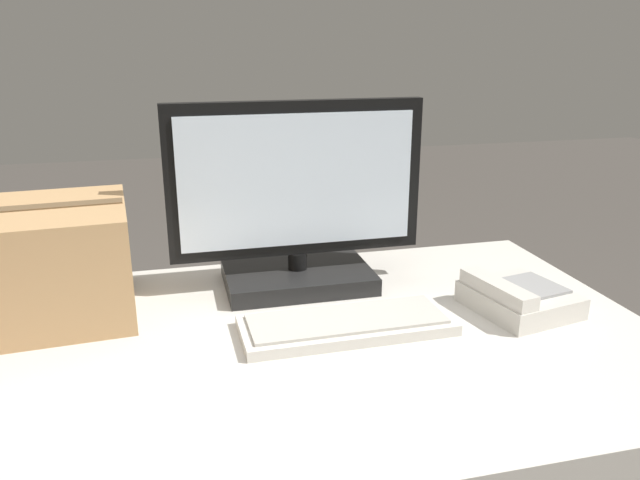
{
  "coord_description": "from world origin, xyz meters",
  "views": [
    {
      "loc": [
        -0.04,
        -1.07,
        1.29
      ],
      "look_at": [
        0.26,
        0.14,
        0.88
      ],
      "focal_mm": 35.0,
      "sensor_mm": 36.0,
      "label": 1
    }
  ],
  "objects": [
    {
      "name": "monitor",
      "position": [
        0.24,
        0.27,
        0.91
      ],
      "size": [
        0.58,
        0.23,
        0.43
      ],
      "color": "black",
      "rests_on": "office_desk"
    },
    {
      "name": "keyboard",
      "position": [
        0.29,
        0.01,
        0.74
      ],
      "size": [
        0.42,
        0.17,
        0.03
      ],
      "rotation": [
        0.0,
        0.0,
        0.01
      ],
      "color": "beige",
      "rests_on": "office_desk"
    },
    {
      "name": "desk_phone",
      "position": [
        0.67,
        0.01,
        0.76
      ],
      "size": [
        0.22,
        0.24,
        0.08
      ],
      "rotation": [
        0.0,
        0.0,
        0.2
      ],
      "color": "beige",
      "rests_on": "office_desk"
    },
    {
      "name": "cardboard_box",
      "position": [
        -0.34,
        0.23,
        0.85
      ],
      "size": [
        0.45,
        0.36,
        0.24
      ],
      "rotation": [
        0.0,
        0.0,
        0.08
      ],
      "color": "tan",
      "rests_on": "office_desk"
    }
  ]
}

